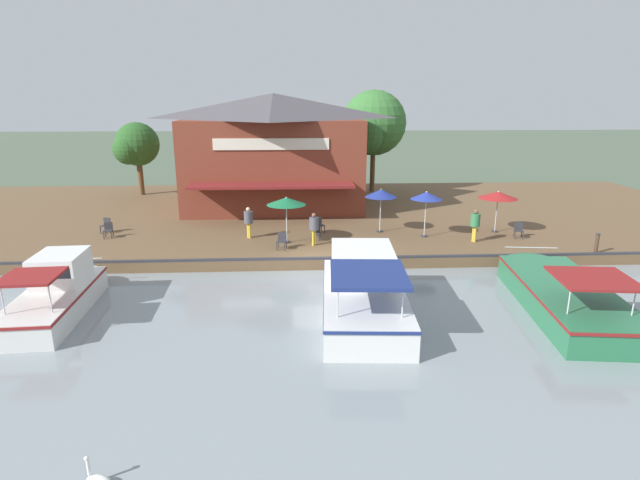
{
  "coord_description": "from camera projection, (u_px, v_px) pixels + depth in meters",
  "views": [
    {
      "loc": [
        22.58,
        -1.1,
        7.99
      ],
      "look_at": [
        -1.0,
        0.14,
        1.3
      ],
      "focal_mm": 28.0,
      "sensor_mm": 36.0,
      "label": 1
    }
  ],
  "objects": [
    {
      "name": "ground_plane",
      "position": [
        318.0,
        272.0,
        23.93
      ],
      "size": [
        220.0,
        220.0,
        0.0
      ],
      "primitive_type": "plane",
      "color": "#4C5B47"
    },
    {
      "name": "quay_deck",
      "position": [
        310.0,
        215.0,
        34.41
      ],
      "size": [
        22.0,
        56.0,
        0.6
      ],
      "primitive_type": "cube",
      "color": "brown",
      "rests_on": "ground"
    },
    {
      "name": "quay_edge_fender",
      "position": [
        318.0,
        258.0,
        23.84
      ],
      "size": [
        0.2,
        50.4,
        0.1
      ],
      "primitive_type": "cube",
      "color": "#2D2D33",
      "rests_on": "quay_deck"
    },
    {
      "name": "waterfront_restaurant",
      "position": [
        274.0,
        149.0,
        35.37
      ],
      "size": [
        11.65,
        12.43,
        7.78
      ],
      "color": "brown",
      "rests_on": "quay_deck"
    },
    {
      "name": "patio_umbrella_mid_patio_left",
      "position": [
        381.0,
        193.0,
        28.16
      ],
      "size": [
        1.82,
        1.82,
        2.52
      ],
      "color": "#B7B7B7",
      "rests_on": "quay_deck"
    },
    {
      "name": "patio_umbrella_far_corner",
      "position": [
        498.0,
        195.0,
        28.18
      ],
      "size": [
        2.17,
        2.17,
        2.39
      ],
      "color": "#B7B7B7",
      "rests_on": "quay_deck"
    },
    {
      "name": "patio_umbrella_near_quay_edge",
      "position": [
        426.0,
        196.0,
        27.16
      ],
      "size": [
        1.73,
        1.73,
        2.56
      ],
      "color": "#B7B7B7",
      "rests_on": "quay_deck"
    },
    {
      "name": "patio_umbrella_back_row",
      "position": [
        286.0,
        201.0,
        26.03
      ],
      "size": [
        2.06,
        2.06,
        2.48
      ],
      "color": "#B7B7B7",
      "rests_on": "quay_deck"
    },
    {
      "name": "cafe_chair_facing_river",
      "position": [
        316.0,
        232.0,
        26.84
      ],
      "size": [
        0.51,
        0.51,
        0.85
      ],
      "color": "#2D2D33",
      "rests_on": "quay_deck"
    },
    {
      "name": "cafe_chair_beside_entrance",
      "position": [
        519.0,
        229.0,
        27.42
      ],
      "size": [
        0.54,
        0.54,
        0.85
      ],
      "color": "#2D2D33",
      "rests_on": "quay_deck"
    },
    {
      "name": "cafe_chair_mid_patio",
      "position": [
        319.0,
        224.0,
        28.57
      ],
      "size": [
        0.58,
        0.58,
        0.85
      ],
      "color": "#2D2D33",
      "rests_on": "quay_deck"
    },
    {
      "name": "cafe_chair_back_row_seat",
      "position": [
        106.0,
        224.0,
        28.49
      ],
      "size": [
        0.55,
        0.55,
        0.85
      ],
      "color": "#2D2D33",
      "rests_on": "quay_deck"
    },
    {
      "name": "cafe_chair_far_corner_seat",
      "position": [
        108.0,
        229.0,
        27.45
      ],
      "size": [
        0.49,
        0.49,
        0.85
      ],
      "color": "#2D2D33",
      "rests_on": "quay_deck"
    },
    {
      "name": "cafe_chair_under_first_umbrella",
      "position": [
        282.0,
        240.0,
        25.35
      ],
      "size": [
        0.52,
        0.52,
        0.85
      ],
      "color": "#2D2D33",
      "rests_on": "quay_deck"
    },
    {
      "name": "person_at_quay_edge",
      "position": [
        475.0,
        221.0,
        26.5
      ],
      "size": [
        0.5,
        0.5,
        1.77
      ],
      "color": "gold",
      "rests_on": "quay_deck"
    },
    {
      "name": "person_near_entrance",
      "position": [
        314.0,
        225.0,
        25.85
      ],
      "size": [
        0.49,
        0.49,
        1.73
      ],
      "color": "gold",
      "rests_on": "quay_deck"
    },
    {
      "name": "person_mid_patio",
      "position": [
        248.0,
        219.0,
        27.25
      ],
      "size": [
        0.49,
        0.49,
        1.72
      ],
      "color": "gold",
      "rests_on": "quay_deck"
    },
    {
      "name": "motorboat_fourth_along",
      "position": [
        60.0,
        290.0,
        19.39
      ],
      "size": [
        7.02,
        2.52,
        2.14
      ],
      "color": "silver",
      "rests_on": "river_water"
    },
    {
      "name": "motorboat_distant_upstream",
      "position": [
        363.0,
        287.0,
        19.38
      ],
      "size": [
        8.34,
        3.47,
        2.34
      ],
      "color": "white",
      "rests_on": "river_water"
    },
    {
      "name": "motorboat_second_along",
      "position": [
        557.0,
        289.0,
        19.97
      ],
      "size": [
        9.5,
        3.98,
        2.05
      ],
      "color": "#287047",
      "rests_on": "river_water"
    },
    {
      "name": "mooring_post",
      "position": [
        597.0,
        243.0,
        24.66
      ],
      "size": [
        0.22,
        0.22,
        1.01
      ],
      "color": "#473323",
      "rests_on": "quay_deck"
    },
    {
      "name": "swan",
      "position": [
        98.0,
        480.0,
        10.55
      ],
      "size": [
        0.43,
        0.62,
        0.69
      ],
      "color": "white",
      "rests_on": "river_water"
    },
    {
      "name": "tree_upstream_bank",
      "position": [
        372.0,
        125.0,
        39.64
      ],
      "size": [
        5.41,
        5.16,
        8.12
      ],
      "color": "brown",
      "rests_on": "quay_deck"
    },
    {
      "name": "tree_behind_restaurant",
      "position": [
        135.0,
        146.0,
        38.78
      ],
      "size": [
        3.53,
        3.36,
        5.67
      ],
      "color": "brown",
      "rests_on": "quay_deck"
    }
  ]
}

